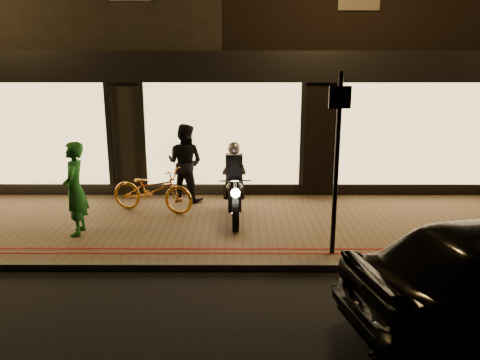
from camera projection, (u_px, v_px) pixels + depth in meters
name	position (u px, v px, depth m)	size (l,w,h in m)	color
ground	(214.00, 271.00, 7.48)	(90.00, 90.00, 0.00)	black
sidewalk	(220.00, 225.00, 9.40)	(50.00, 4.00, 0.12)	brown
kerb_stone	(214.00, 267.00, 7.51)	(50.00, 0.14, 0.12)	#59544C
red_kerb_lines	(216.00, 251.00, 7.98)	(50.00, 0.26, 0.01)	maroon
building_row	(228.00, 30.00, 15.15)	(48.00, 10.11, 8.50)	black
motorcycle	(234.00, 190.00, 9.45)	(0.60, 1.94, 1.59)	black
sign_post	(337.00, 155.00, 7.50)	(0.35, 0.08, 3.00)	black
bicycle_gold	(152.00, 190.00, 9.96)	(0.64, 1.84, 0.97)	orange
person_green	(75.00, 189.00, 8.58)	(0.64, 0.42, 1.74)	#1D6D26
person_dark	(185.00, 163.00, 10.69)	(0.87, 0.68, 1.79)	black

